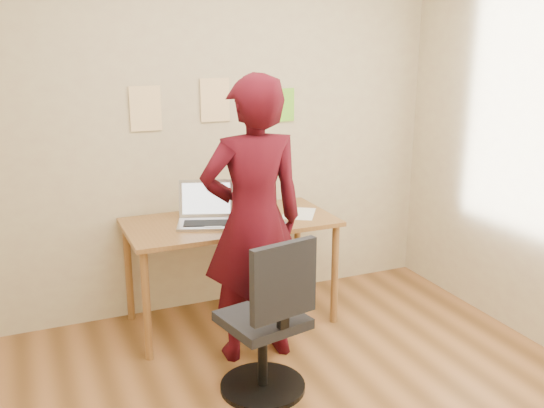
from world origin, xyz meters
name	(u,v)px	position (x,y,z in m)	size (l,w,h in m)	color
room	(325,174)	(0.00, 0.00, 1.35)	(3.58, 3.58, 2.78)	brown
desk	(230,232)	(0.02, 1.38, 0.65)	(1.40, 0.70, 0.74)	brown
laptop	(206,215)	(-0.14, 1.38, 0.79)	(0.45, 0.43, 0.26)	#ACACB3
paper_sheet	(299,213)	(0.52, 1.34, 0.74)	(0.21, 0.30, 0.00)	white
phone	(282,223)	(0.31, 1.17, 0.74)	(0.09, 0.13, 0.01)	black
wall_note_left	(146,109)	(-0.43, 1.74, 1.47)	(0.21, 0.00, 0.30)	#FCD597
wall_note_mid	(215,100)	(0.05, 1.74, 1.51)	(0.21, 0.00, 0.30)	#FCD597
wall_note_right	(283,105)	(0.57, 1.74, 1.45)	(0.18, 0.00, 0.24)	#79DE32
office_chair	(269,329)	(-0.09, 0.44, 0.40)	(0.49, 0.50, 0.93)	black
person	(253,221)	(0.00, 0.89, 0.87)	(0.64, 0.42, 1.75)	#3D0810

